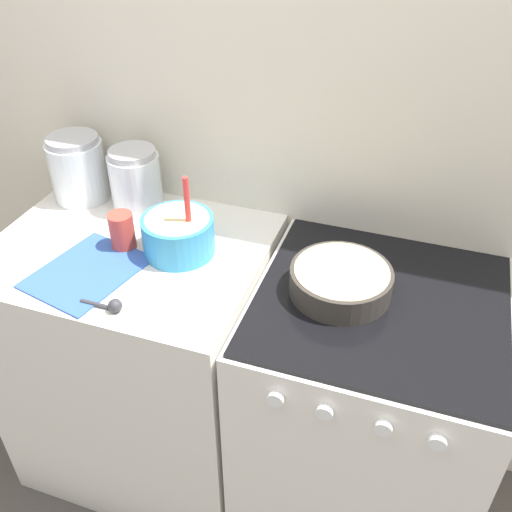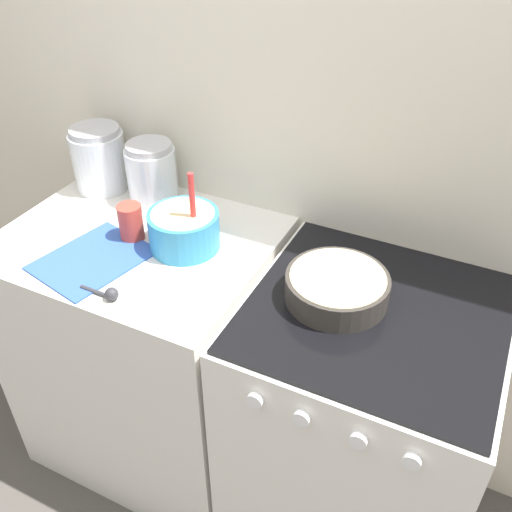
# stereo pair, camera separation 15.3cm
# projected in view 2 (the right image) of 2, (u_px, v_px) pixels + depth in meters

# --- Properties ---
(wall_back) EXTENTS (4.58, 0.05, 2.40)m
(wall_back) POSITION_uv_depth(u_px,v_px,m) (306.00, 137.00, 1.65)
(wall_back) COLOR beige
(wall_back) RESTS_ON ground_plane
(countertop_cabinet) EXTENTS (0.79, 0.64, 0.94)m
(countertop_cabinet) POSITION_uv_depth(u_px,v_px,m) (152.00, 350.00, 1.97)
(countertop_cabinet) COLOR silver
(countertop_cabinet) RESTS_ON ground_plane
(stove) EXTENTS (0.66, 0.65, 0.94)m
(stove) POSITION_uv_depth(u_px,v_px,m) (357.00, 428.00, 1.71)
(stove) COLOR white
(stove) RESTS_ON ground_plane
(mixing_bowl) EXTENTS (0.20, 0.20, 0.25)m
(mixing_bowl) POSITION_uv_depth(u_px,v_px,m) (184.00, 228.00, 1.62)
(mixing_bowl) COLOR #338CBF
(mixing_bowl) RESTS_ON countertop_cabinet
(baking_pan) EXTENTS (0.26, 0.26, 0.07)m
(baking_pan) POSITION_uv_depth(u_px,v_px,m) (337.00, 287.00, 1.45)
(baking_pan) COLOR #38332D
(baking_pan) RESTS_ON stove
(storage_jar_left) EXTENTS (0.18, 0.18, 0.21)m
(storage_jar_left) POSITION_uv_depth(u_px,v_px,m) (100.00, 163.00, 1.89)
(storage_jar_left) COLOR silver
(storage_jar_left) RESTS_ON countertop_cabinet
(storage_jar_middle) EXTENTS (0.16, 0.16, 0.20)m
(storage_jar_middle) POSITION_uv_depth(u_px,v_px,m) (152.00, 177.00, 1.82)
(storage_jar_middle) COLOR silver
(storage_jar_middle) RESTS_ON countertop_cabinet
(tin_can) EXTENTS (0.07, 0.07, 0.11)m
(tin_can) POSITION_uv_depth(u_px,v_px,m) (131.00, 222.00, 1.66)
(tin_can) COLOR #CC3F33
(tin_can) RESTS_ON countertop_cabinet
(recipe_page) EXTENTS (0.30, 0.34, 0.01)m
(recipe_page) POSITION_uv_depth(u_px,v_px,m) (93.00, 259.00, 1.60)
(recipe_page) COLOR #3359B2
(recipe_page) RESTS_ON countertop_cabinet
(measuring_spoon) EXTENTS (0.12, 0.04, 0.04)m
(measuring_spoon) POSITION_uv_depth(u_px,v_px,m) (108.00, 294.00, 1.46)
(measuring_spoon) COLOR #333338
(measuring_spoon) RESTS_ON countertop_cabinet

